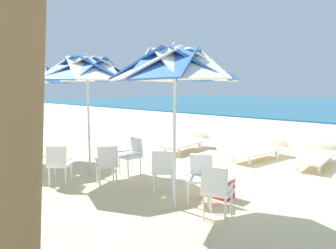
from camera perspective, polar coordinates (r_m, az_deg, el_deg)
ground_plane at (r=8.30m, az=18.91°, el=-8.24°), size 80.00×80.00×0.00m
beach_umbrella_0 at (r=5.40m, az=1.18°, el=10.12°), size 2.17×2.17×2.81m
plastic_chair_0 at (r=5.96m, az=5.67°, el=-8.88°), size 0.60×0.62×0.87m
plastic_chair_1 at (r=6.38m, az=-0.81°, el=-7.78°), size 0.62×0.63×0.87m
plastic_chair_2 at (r=5.23m, az=8.57°, el=-11.19°), size 0.54×0.57×0.87m
beach_umbrella_1 at (r=7.69m, az=-14.03°, el=9.22°), size 2.42×2.42×2.84m
plastic_chair_3 at (r=7.25m, az=-18.66°, el=-6.35°), size 0.63×0.63×0.87m
plastic_chair_4 at (r=7.78m, az=-6.29°, el=-5.14°), size 0.49×0.51×0.87m
plastic_chair_5 at (r=6.96m, az=-10.70°, el=-6.65°), size 0.61×0.59×0.87m
beach_umbrella_2 at (r=9.74m, az=-23.51°, el=8.06°), size 2.43×2.43×2.80m
plastic_chair_6 at (r=10.76m, az=-23.60°, el=-2.33°), size 0.56×0.54×0.87m
sun_lounger_1 at (r=9.45m, az=24.67°, el=-4.93°), size 0.82×2.19×0.62m
sun_lounger_2 at (r=9.67m, az=15.91°, el=-4.29°), size 0.90×2.21×0.62m
sun_lounger_3 at (r=10.57m, az=3.22°, el=-3.10°), size 0.90×2.21×0.62m
cooler_box at (r=6.34m, az=9.09°, el=-10.75°), size 0.50×0.34×0.40m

